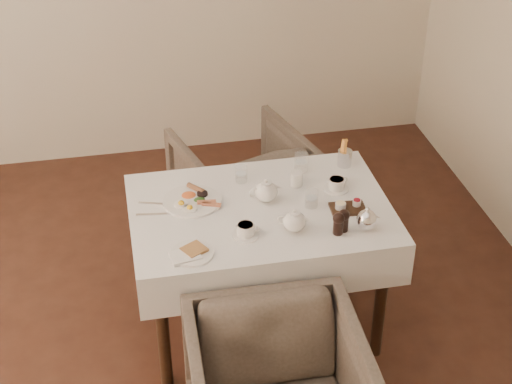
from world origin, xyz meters
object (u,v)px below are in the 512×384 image
object	(u,v)px
table	(260,227)
armchair_far	(242,185)
teapot_centre	(266,190)
breakfast_plate	(192,200)

from	to	relation	value
table	armchair_far	xyz separation A→B (m)	(0.07, 0.87, -0.30)
teapot_centre	armchair_far	bearing A→B (deg)	80.62
armchair_far	table	bearing A→B (deg)	69.76
armchair_far	breakfast_plate	size ratio (longest dim) A/B	2.54
breakfast_plate	armchair_far	bearing A→B (deg)	48.07
breakfast_plate	teapot_centre	distance (m)	0.37
table	breakfast_plate	distance (m)	0.36
table	armchair_far	bearing A→B (deg)	85.52
table	teapot_centre	size ratio (longest dim) A/B	7.96
table	breakfast_plate	world-z (taller)	breakfast_plate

